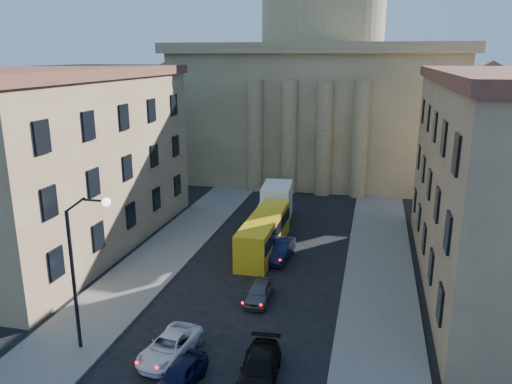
{
  "coord_description": "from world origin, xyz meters",
  "views": [
    {
      "loc": [
        7.51,
        -13.27,
        15.64
      ],
      "look_at": [
        0.62,
        15.57,
        7.47
      ],
      "focal_mm": 35.0,
      "sensor_mm": 36.0,
      "label": 1
    }
  ],
  "objects_px": {
    "city_bus": "(264,232)",
    "street_lamp": "(81,261)",
    "box_truck": "(276,207)",
    "car_left_near": "(180,375)"
  },
  "relations": [
    {
      "from": "city_bus",
      "to": "street_lamp",
      "type": "bearing_deg",
      "value": -110.0
    },
    {
      "from": "city_bus",
      "to": "box_truck",
      "type": "distance_m",
      "value": 6.75
    },
    {
      "from": "car_left_near",
      "to": "street_lamp",
      "type": "bearing_deg",
      "value": 171.82
    },
    {
      "from": "city_bus",
      "to": "box_truck",
      "type": "relative_size",
      "value": 1.53
    },
    {
      "from": "street_lamp",
      "to": "car_left_near",
      "type": "xyz_separation_m",
      "value": [
        6.03,
        -1.75,
        -4.64
      ]
    },
    {
      "from": "car_left_near",
      "to": "box_truck",
      "type": "height_order",
      "value": "box_truck"
    },
    {
      "from": "car_left_near",
      "to": "box_truck",
      "type": "distance_m",
      "value": 24.98
    },
    {
      "from": "car_left_near",
      "to": "box_truck",
      "type": "relative_size",
      "value": 0.56
    },
    {
      "from": "car_left_near",
      "to": "city_bus",
      "type": "height_order",
      "value": "city_bus"
    },
    {
      "from": "street_lamp",
      "to": "city_bus",
      "type": "distance_m",
      "value": 17.97
    }
  ]
}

